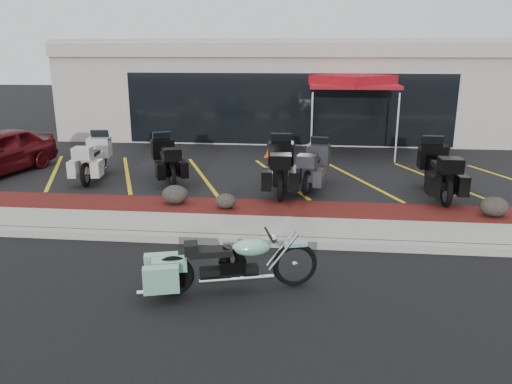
# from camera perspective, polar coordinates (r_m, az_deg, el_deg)

# --- Properties ---
(ground) EXTENTS (90.00, 90.00, 0.00)m
(ground) POSITION_cam_1_polar(r_m,az_deg,el_deg) (8.74, 0.36, -8.26)
(ground) COLOR black
(ground) RESTS_ON ground
(curb) EXTENTS (24.00, 0.25, 0.15)m
(curb) POSITION_cam_1_polar(r_m,az_deg,el_deg) (9.54, 0.91, -5.65)
(curb) COLOR gray
(curb) RESTS_ON ground
(sidewalk) EXTENTS (24.00, 1.20, 0.15)m
(sidewalk) POSITION_cam_1_polar(r_m,az_deg,el_deg) (10.19, 1.26, -4.22)
(sidewalk) COLOR gray
(sidewalk) RESTS_ON ground
(mulch_bed) EXTENTS (24.00, 1.20, 0.16)m
(mulch_bed) POSITION_cam_1_polar(r_m,az_deg,el_deg) (11.32, 1.78, -2.12)
(mulch_bed) COLOR #370E0C
(mulch_bed) RESTS_ON ground
(upper_lot) EXTENTS (26.00, 9.60, 0.15)m
(upper_lot) POSITION_cam_1_polar(r_m,az_deg,el_deg) (16.54, 3.20, 3.60)
(upper_lot) COLOR black
(upper_lot) RESTS_ON ground
(dealership_building) EXTENTS (18.00, 8.16, 4.00)m
(dealership_building) POSITION_cam_1_polar(r_m,az_deg,el_deg) (22.48, 4.12, 11.79)
(dealership_building) COLOR gray
(dealership_building) RESTS_ON ground
(boulder_left) EXTENTS (0.61, 0.51, 0.43)m
(boulder_left) POSITION_cam_1_polar(r_m,az_deg,el_deg) (11.66, -9.23, -0.27)
(boulder_left) COLOR black
(boulder_left) RESTS_ON mulch_bed
(boulder_mid) EXTENTS (0.47, 0.39, 0.33)m
(boulder_mid) POSITION_cam_1_polar(r_m,az_deg,el_deg) (11.21, -3.49, -1.01)
(boulder_mid) COLOR black
(boulder_mid) RESTS_ON mulch_bed
(boulder_right) EXTENTS (0.60, 0.50, 0.42)m
(boulder_right) POSITION_cam_1_polar(r_m,az_deg,el_deg) (11.78, 25.57, -1.51)
(boulder_right) COLOR black
(boulder_right) RESTS_ON mulch_bed
(hero_cruiser) EXTENTS (2.75, 1.37, 0.94)m
(hero_cruiser) POSITION_cam_1_polar(r_m,az_deg,el_deg) (7.82, 4.48, -7.57)
(hero_cruiser) COLOR #7ABFA3
(hero_cruiser) RESTS_ON ground
(touring_white) EXTENTS (1.11, 2.26, 1.26)m
(touring_white) POSITION_cam_1_polar(r_m,az_deg,el_deg) (15.07, -17.29, 4.44)
(touring_white) COLOR #BCBCB7
(touring_white) RESTS_ON upper_lot
(touring_black_front) EXTENTS (1.64, 2.28, 1.24)m
(touring_black_front) POSITION_cam_1_polar(r_m,az_deg,el_deg) (14.44, -10.65, 4.38)
(touring_black_front) COLOR black
(touring_black_front) RESTS_ON upper_lot
(touring_black_mid) EXTENTS (1.01, 2.38, 1.36)m
(touring_black_mid) POSITION_cam_1_polar(r_m,az_deg,el_deg) (13.24, 2.87, 3.87)
(touring_black_mid) COLOR black
(touring_black_mid) RESTS_ON upper_lot
(touring_grey) EXTENTS (1.21, 2.22, 1.22)m
(touring_grey) POSITION_cam_1_polar(r_m,az_deg,el_deg) (13.58, 7.22, 3.77)
(touring_grey) COLOR #2F2F34
(touring_grey) RESTS_ON upper_lot
(touring_black_rear) EXTENTS (0.90, 2.35, 1.37)m
(touring_black_rear) POSITION_cam_1_polar(r_m,az_deg,el_deg) (13.57, 19.34, 3.29)
(touring_black_rear) COLOR black
(touring_black_rear) RESTS_ON upper_lot
(traffic_cone) EXTENTS (0.45, 0.45, 0.43)m
(traffic_cone) POSITION_cam_1_polar(r_m,az_deg,el_deg) (16.71, 1.61, 4.76)
(traffic_cone) COLOR #E33D07
(traffic_cone) RESTS_ON upper_lot
(popup_canopy) EXTENTS (3.74, 3.74, 2.65)m
(popup_canopy) POSITION_cam_1_polar(r_m,az_deg,el_deg) (17.32, 11.01, 12.19)
(popup_canopy) COLOR silver
(popup_canopy) RESTS_ON upper_lot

